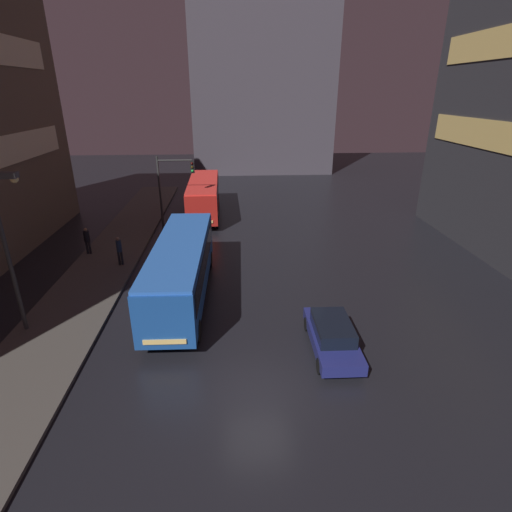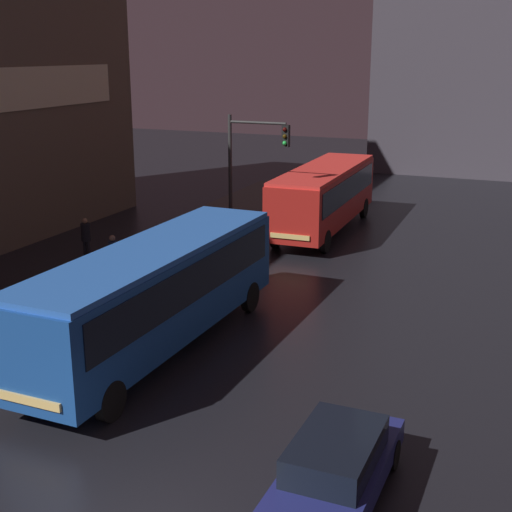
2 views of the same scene
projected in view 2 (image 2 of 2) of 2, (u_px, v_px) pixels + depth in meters
sidewalk_left at (58, 297)px, 25.07m from camera, size 4.00×48.00×0.15m
bus_near at (156, 287)px, 20.34m from camera, size 2.76×10.96×3.14m
bus_far at (324, 192)px, 33.98m from camera, size 2.72×10.19×3.10m
car_taxi at (335, 467)px, 13.71m from camera, size 1.83×4.47×1.38m
pedestrian_near at (113, 256)px, 26.02m from camera, size 0.37×0.37×1.84m
pedestrian_mid at (86, 236)px, 28.74m from camera, size 0.50×0.50×1.81m
traffic_light_main at (250, 160)px, 30.46m from camera, size 2.79×0.35×5.81m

